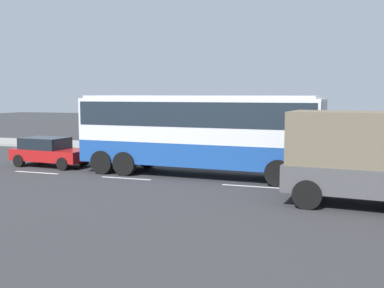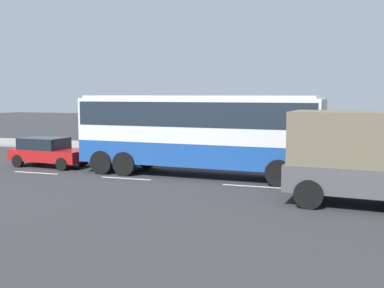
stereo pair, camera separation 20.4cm
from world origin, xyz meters
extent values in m
plane|color=#333335|center=(0.00, 0.00, 0.00)|extent=(120.00, 120.00, 0.00)
cube|color=gray|center=(0.00, 8.61, 0.07)|extent=(80.00, 4.00, 0.15)
cube|color=white|center=(-9.01, -2.17, 0.00)|extent=(2.40, 0.16, 0.01)
cube|color=white|center=(-4.29, -2.17, 0.00)|extent=(2.40, 0.16, 0.01)
cube|color=white|center=(1.34, -2.17, 0.00)|extent=(2.40, 0.16, 0.01)
cube|color=#1E4C9E|center=(-1.49, -0.49, 1.06)|extent=(11.17, 3.00, 1.03)
cube|color=silver|center=(-1.49, -0.49, 2.55)|extent=(11.17, 3.00, 1.95)
cube|color=#1E2833|center=(-1.49, -0.49, 2.84)|extent=(10.95, 3.02, 1.07)
cube|color=#1E2833|center=(3.98, -0.75, 2.65)|extent=(0.23, 2.29, 1.56)
cube|color=silver|center=(-1.49, -0.49, 3.59)|extent=(10.72, 2.83, 0.12)
cylinder|color=black|center=(2.49, 0.51, 0.55)|extent=(1.11, 0.35, 1.10)
cylinder|color=black|center=(2.38, -1.87, 0.55)|extent=(1.11, 0.35, 1.10)
cylinder|color=black|center=(-4.57, 0.85, 0.55)|extent=(1.11, 0.35, 1.10)
cylinder|color=black|center=(-4.68, -1.54, 0.55)|extent=(1.11, 0.35, 1.10)
cylinder|color=black|center=(-5.76, 0.90, 0.55)|extent=(1.11, 0.35, 1.10)
cylinder|color=black|center=(-5.88, -1.48, 0.55)|extent=(1.11, 0.35, 1.10)
cube|color=#4C4C4F|center=(5.95, -4.31, 0.93)|extent=(6.06, 2.89, 0.90)
cube|color=#6B604C|center=(5.95, -4.31, 2.26)|extent=(5.82, 2.77, 1.77)
cylinder|color=black|center=(4.01, -2.99, 0.48)|extent=(0.98, 0.36, 0.96)
cylinder|color=black|center=(3.82, -5.28, 0.48)|extent=(0.98, 0.36, 0.96)
cube|color=#B21919|center=(-9.52, -0.27, 0.61)|extent=(4.18, 2.07, 0.58)
cube|color=black|center=(-9.90, -0.24, 1.19)|extent=(2.35, 1.79, 0.58)
cylinder|color=black|center=(-8.08, 0.46, 0.32)|extent=(0.65, 0.25, 0.64)
cylinder|color=black|center=(-8.20, -1.22, 0.32)|extent=(0.65, 0.25, 0.64)
cylinder|color=black|center=(-10.83, 0.67, 0.32)|extent=(0.65, 0.25, 0.64)
cylinder|color=black|center=(-10.96, -1.01, 0.32)|extent=(0.65, 0.25, 0.64)
cylinder|color=brown|center=(3.31, 7.62, 0.59)|extent=(0.14, 0.14, 0.88)
cylinder|color=brown|center=(3.24, 7.76, 0.59)|extent=(0.14, 0.14, 0.88)
cylinder|color=gold|center=(3.28, 7.69, 1.37)|extent=(0.32, 0.32, 0.66)
sphere|color=#9E7051|center=(3.28, 7.69, 1.82)|extent=(0.24, 0.24, 0.24)
cylinder|color=black|center=(0.14, 8.39, 0.54)|extent=(0.14, 0.14, 0.78)
cylinder|color=black|center=(-0.02, 8.43, 0.54)|extent=(0.14, 0.14, 0.78)
cylinder|color=beige|center=(0.06, 8.41, 1.23)|extent=(0.32, 0.32, 0.59)
sphere|color=brown|center=(0.06, 8.41, 1.63)|extent=(0.21, 0.21, 0.21)
camera|label=1|loc=(5.07, -20.55, 3.72)|focal=43.68mm
camera|label=2|loc=(4.88, -20.61, 3.72)|focal=43.68mm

